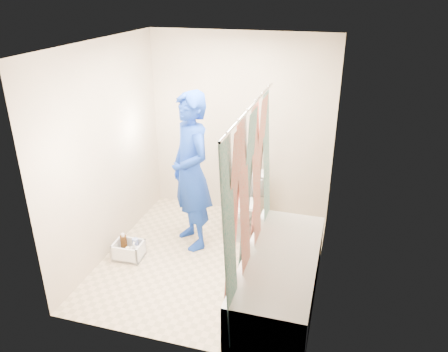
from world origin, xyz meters
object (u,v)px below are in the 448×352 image
(toilet, at_px, (244,204))
(bathtub, at_px, (280,275))
(plumber, at_px, (191,172))
(cleaning_caddy, at_px, (129,251))

(toilet, bearing_deg, bathtub, -54.01)
(plumber, distance_m, cleaning_caddy, 1.15)
(toilet, height_order, plumber, plumber)
(plumber, xyz_separation_m, cleaning_caddy, (-0.59, -0.52, -0.84))
(bathtub, xyz_separation_m, cleaning_caddy, (-1.77, 0.21, -0.18))
(plumber, bearing_deg, bathtub, 14.23)
(toilet, relative_size, cleaning_caddy, 2.17)
(bathtub, relative_size, plumber, 0.94)
(cleaning_caddy, bearing_deg, toilet, 39.21)
(bathtub, bearing_deg, toilet, 119.09)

